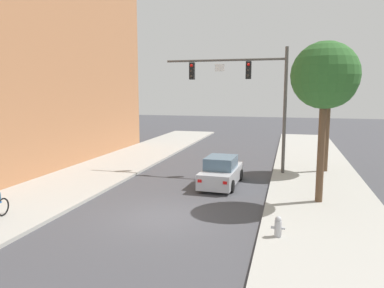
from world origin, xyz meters
TOP-DOWN VIEW (x-y plane):
  - ground_plane at (0.00, 0.00)m, footprint 120.00×120.00m
  - sidewalk_left at (-6.50, 0.00)m, footprint 5.00×60.00m
  - sidewalk_right at (6.50, 0.00)m, footprint 5.00×60.00m
  - building_left_brick at (-15.00, 8.76)m, footprint 12.00×20.00m
  - traffic_signal_mast at (2.46, 9.01)m, footprint 7.45×0.38m
  - car_lead_silver at (1.43, 5.66)m, footprint 1.94×4.29m
  - fire_hydrant at (4.66, -1.18)m, footprint 0.48×0.24m
  - street_tree_nearest at (6.30, 3.41)m, footprint 2.90×2.90m
  - street_tree_second at (7.12, 10.19)m, footprint 3.35×3.35m

SIDE VIEW (x-z plane):
  - ground_plane at x=0.00m, z-range 0.00..0.00m
  - sidewalk_left at x=-6.50m, z-range 0.00..0.15m
  - sidewalk_right at x=6.50m, z-range 0.00..0.15m
  - fire_hydrant at x=4.66m, z-range 0.15..0.87m
  - car_lead_silver at x=1.43m, z-range -0.08..1.52m
  - traffic_signal_mast at x=2.46m, z-range 1.63..9.13m
  - street_tree_second at x=7.12m, z-range 2.06..9.31m
  - street_tree_nearest at x=6.30m, z-range 2.16..9.22m
  - building_left_brick at x=-15.00m, z-range 0.00..18.97m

